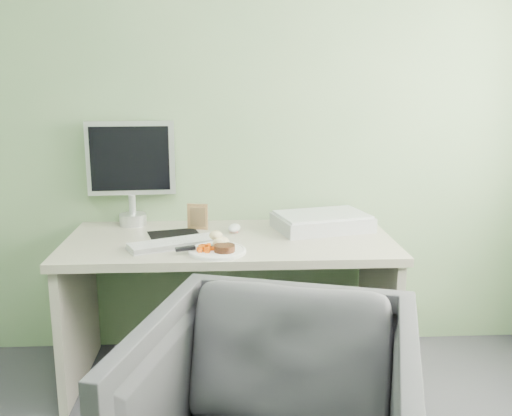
{
  "coord_description": "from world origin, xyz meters",
  "views": [
    {
      "loc": [
        -0.02,
        -1.08,
        1.49
      ],
      "look_at": [
        0.12,
        1.5,
        0.91
      ],
      "focal_mm": 40.0,
      "sensor_mm": 36.0,
      "label": 1
    }
  ],
  "objects": [
    {
      "name": "carrot_heap",
      "position": [
        -0.11,
        1.37,
        0.77
      ],
      "size": [
        0.08,
        0.08,
        0.04
      ],
      "primitive_type": "cube",
      "rotation": [
        0.0,
        0.0,
        -0.43
      ],
      "color": "#FF5A05",
      "rests_on": "plate"
    },
    {
      "name": "eyedrop_bottle",
      "position": [
        -0.13,
        1.86,
        0.76
      ],
      "size": [
        0.02,
        0.02,
        0.06
      ],
      "color": "white",
      "rests_on": "desk"
    },
    {
      "name": "scanner",
      "position": [
        0.48,
        1.77,
        0.77
      ],
      "size": [
        0.53,
        0.42,
        0.07
      ],
      "primitive_type": "cube",
      "rotation": [
        0.0,
        0.0,
        0.25
      ],
      "color": "#A1A3A8",
      "rests_on": "desk"
    },
    {
      "name": "desk",
      "position": [
        0.0,
        1.62,
        0.55
      ],
      "size": [
        1.6,
        0.75,
        0.73
      ],
      "color": "#B3AA96",
      "rests_on": "floor"
    },
    {
      "name": "mousepad",
      "position": [
        -0.27,
        1.69,
        0.73
      ],
      "size": [
        0.29,
        0.27,
        0.0
      ],
      "primitive_type": "cube",
      "rotation": [
        0.0,
        0.0,
        0.26
      ],
      "color": "black",
      "rests_on": "desk"
    },
    {
      "name": "keyboard",
      "position": [
        -0.25,
        1.51,
        0.75
      ],
      "size": [
        0.46,
        0.31,
        0.02
      ],
      "primitive_type": "cube",
      "rotation": [
        0.0,
        0.0,
        0.43
      ],
      "color": "white",
      "rests_on": "desk"
    },
    {
      "name": "wall_back",
      "position": [
        0.0,
        2.0,
        1.35
      ],
      "size": [
        3.5,
        0.0,
        3.5
      ],
      "primitive_type": "plane",
      "rotation": [
        1.57,
        0.0,
        0.0
      ],
      "color": "gray",
      "rests_on": "floor"
    },
    {
      "name": "photo_frame",
      "position": [
        -0.16,
        1.81,
        0.8
      ],
      "size": [
        0.11,
        0.04,
        0.14
      ],
      "primitive_type": "cube",
      "rotation": [
        0.0,
        0.0,
        -0.23
      ],
      "color": "#9E8349",
      "rests_on": "desk"
    },
    {
      "name": "steak",
      "position": [
        -0.02,
        1.36,
        0.76
      ],
      "size": [
        0.12,
        0.12,
        0.03
      ],
      "primitive_type": "cylinder",
      "rotation": [
        0.0,
        0.0,
        0.31
      ],
      "color": "black",
      "rests_on": "plate"
    },
    {
      "name": "steak_knife",
      "position": [
        -0.16,
        1.39,
        0.76
      ],
      "size": [
        0.23,
        0.1,
        0.02
      ],
      "rotation": [
        0.0,
        0.0,
        0.37
      ],
      "color": "silver",
      "rests_on": "plate"
    },
    {
      "name": "plate",
      "position": [
        -0.06,
        1.39,
        0.74
      ],
      "size": [
        0.26,
        0.26,
        0.01
      ],
      "primitive_type": "cylinder",
      "color": "white",
      "rests_on": "desk"
    },
    {
      "name": "computer_mouse",
      "position": [
        0.03,
        1.75,
        0.75
      ],
      "size": [
        0.08,
        0.12,
        0.04
      ],
      "primitive_type": "ellipsoid",
      "rotation": [
        0.0,
        0.0,
        -0.15
      ],
      "color": "white",
      "rests_on": "desk"
    },
    {
      "name": "monitor",
      "position": [
        -0.51,
        1.94,
        1.04
      ],
      "size": [
        0.46,
        0.14,
        0.55
      ],
      "rotation": [
        0.0,
        0.0,
        0.06
      ],
      "color": "silver",
      "rests_on": "desk"
    },
    {
      "name": "potato_pile",
      "position": [
        -0.03,
        1.44,
        0.78
      ],
      "size": [
        0.12,
        0.09,
        0.06
      ],
      "primitive_type": "ellipsoid",
      "rotation": [
        0.0,
        0.0,
        0.0
      ],
      "color": "tan",
      "rests_on": "plate"
    }
  ]
}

